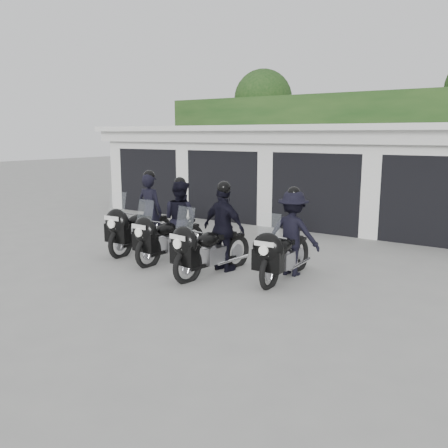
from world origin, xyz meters
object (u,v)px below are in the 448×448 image
Objects in this scene: police_bike_b at (175,224)px; police_bike_c at (218,234)px; police_bike_a at (142,218)px; police_bike_d at (289,238)px.

police_bike_b is 1.43m from police_bike_c.
police_bike_a is 2.56m from police_bike_c.
police_bike_b is 0.99× the size of police_bike_c.
police_bike_a is 1.05× the size of police_bike_b.
police_bike_a reaches higher than police_bike_c.
police_bike_a is at bearing 175.45° from police_bike_b.
police_bike_d is at bearing 6.95° from police_bike_b.
police_bike_c reaches higher than police_bike_b.
police_bike_a is at bearing 178.71° from police_bike_d.
police_bike_c is at bearing -11.10° from police_bike_b.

